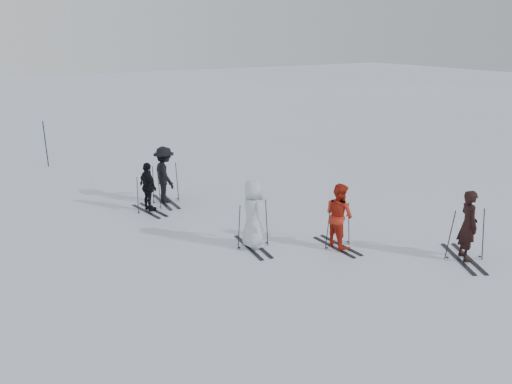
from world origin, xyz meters
TOP-DOWN VIEW (x-y plane):
  - ground at (0.00, 0.00)m, footprint 120.00×120.00m
  - skier_near_dark at (3.28, -3.62)m, footprint 0.67×0.76m
  - skier_red at (1.06, -1.44)m, footprint 0.68×0.86m
  - skier_grey at (-0.87, -0.35)m, footprint 0.66×0.94m
  - skier_uphill_left at (-2.31, 3.69)m, footprint 0.54×0.96m
  - skier_uphill_far at (-1.55, 4.26)m, footprint 0.72×1.21m
  - skis_near_dark at (3.28, -3.62)m, footprint 2.10×1.72m
  - skis_red at (1.06, -1.44)m, footprint 1.66×0.94m
  - skis_grey at (-0.87, -0.35)m, footprint 1.84×1.10m
  - skis_uphill_left at (-2.31, 3.69)m, footprint 1.84×1.20m
  - skis_uphill_far at (-1.55, 4.26)m, footprint 1.86×1.02m
  - piste_marker at (-4.20, 11.13)m, footprint 0.05×0.05m

SIDE VIEW (x-z plane):
  - ground at x=0.00m, z-range 0.00..0.00m
  - skis_red at x=1.06m, z-range 0.00..1.18m
  - skis_uphill_left at x=-2.31m, z-range 0.00..1.24m
  - skis_grey at x=-0.87m, z-range 0.00..1.28m
  - skis_uphill_far at x=-1.55m, z-range 0.00..1.33m
  - skis_near_dark at x=3.28m, z-range 0.00..1.36m
  - skier_uphill_left at x=-2.31m, z-range 0.00..1.54m
  - skier_red at x=1.06m, z-range 0.00..1.70m
  - skier_near_dark at x=3.28m, z-range 0.00..1.76m
  - skier_grey at x=-0.87m, z-range 0.00..1.81m
  - skier_uphill_far at x=-1.55m, z-range 0.00..1.84m
  - piste_marker at x=-4.20m, z-range 0.00..1.92m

